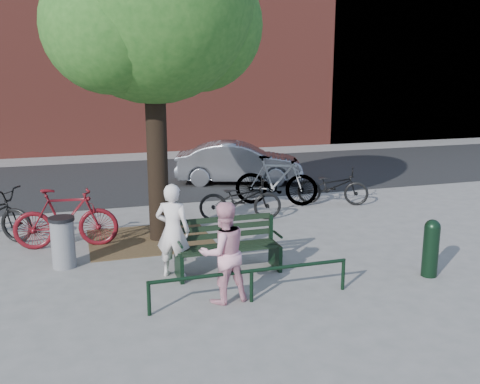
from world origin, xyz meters
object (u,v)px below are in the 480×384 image
object	(u,v)px
bollard	(431,246)
parked_car	(239,163)
park_bench	(227,244)
person_left	(173,231)
person_right	(223,252)
bicycle_c	(240,199)
litter_bin	(63,242)

from	to	relation	value
bollard	parked_car	distance (m)	8.14
park_bench	person_left	size ratio (longest dim) A/B	1.11
park_bench	person_right	size ratio (longest dim) A/B	1.15
bollard	bicycle_c	size ratio (longest dim) A/B	0.52
parked_car	bicycle_c	bearing A→B (deg)	-179.21
litter_bin	bicycle_c	bearing A→B (deg)	26.88
person_right	parked_car	bearing A→B (deg)	-116.85
person_right	bollard	distance (m)	3.53
park_bench	parked_car	distance (m)	7.30
litter_bin	bicycle_c	world-z (taller)	bicycle_c
litter_bin	parked_car	world-z (taller)	parked_car
bicycle_c	parked_car	world-z (taller)	parked_car
bollard	litter_bin	bearing A→B (deg)	158.71
park_bench	bollard	bearing A→B (deg)	-20.96
person_left	litter_bin	bearing A→B (deg)	-0.18
bollard	parked_car	size ratio (longest dim) A/B	0.26
person_right	bollard	xyz separation A→B (m)	(3.52, -0.07, -0.24)
park_bench	bollard	size ratio (longest dim) A/B	1.80
litter_bin	parked_car	xyz separation A→B (m)	(5.01, 5.86, 0.17)
person_right	parked_car	world-z (taller)	person_right
person_right	park_bench	bearing A→B (deg)	-116.62
litter_bin	bicycle_c	xyz separation A→B (m)	(3.81, 1.93, 0.04)
bollard	litter_bin	xyz separation A→B (m)	(-5.77, 2.25, -0.06)
person_left	bicycle_c	world-z (taller)	person_left
person_left	person_right	distance (m)	1.31
parked_car	bollard	bearing A→B (deg)	-156.90
person_right	litter_bin	size ratio (longest dim) A/B	1.68
person_right	bicycle_c	world-z (taller)	person_right
person_left	person_right	size ratio (longest dim) A/B	1.04
park_bench	bicycle_c	world-z (taller)	bicycle_c
litter_bin	park_bench	bearing A→B (deg)	-21.68
person_left	bicycle_c	bearing A→B (deg)	-96.34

